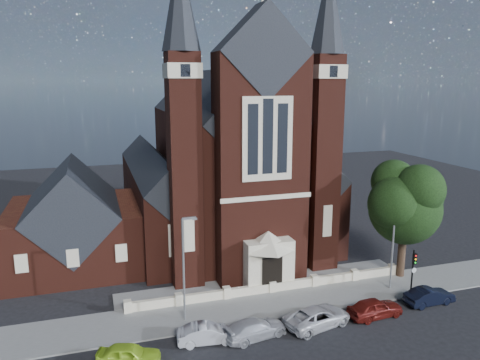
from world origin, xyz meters
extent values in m
plane|color=black|center=(0.00, 15.00, 0.00)|extent=(120.00, 120.00, 0.00)
cube|color=slate|center=(0.00, 4.50, 0.00)|extent=(60.00, 5.00, 0.12)
cube|color=slate|center=(0.00, 8.50, 0.00)|extent=(26.00, 3.00, 0.14)
cube|color=beige|center=(0.00, 6.50, 0.00)|extent=(24.00, 0.40, 0.90)
cube|color=#451B12|center=(0.00, 25.00, 7.00)|extent=(10.00, 30.00, 14.00)
cube|color=black|center=(0.00, 25.00, 14.00)|extent=(10.00, 30.20, 10.00)
cube|color=#451B12|center=(-7.50, 24.00, 4.00)|extent=(5.00, 26.00, 8.00)
cube|color=#451B12|center=(7.50, 24.00, 4.00)|extent=(5.00, 26.00, 8.00)
cube|color=black|center=(-7.50, 24.00, 8.00)|extent=(5.01, 26.20, 5.01)
cube|color=black|center=(7.50, 24.00, 8.00)|extent=(5.01, 26.20, 5.01)
cube|color=#451B12|center=(0.00, 9.50, 10.00)|extent=(8.00, 3.00, 20.00)
cube|color=black|center=(0.00, 9.50, 20.00)|extent=(8.00, 3.20, 8.00)
cube|color=beige|center=(0.00, 7.95, 13.00)|extent=(4.40, 0.15, 7.00)
cube|color=black|center=(0.00, 7.88, 13.20)|extent=(0.90, 0.08, 6.20)
cube|color=beige|center=(0.00, 7.50, 2.20)|extent=(4.20, 2.00, 4.40)
cube|color=black|center=(0.00, 6.45, 1.60)|extent=(1.80, 0.12, 3.20)
cone|color=beige|center=(0.00, 7.50, 4.40)|extent=(4.60, 4.60, 1.60)
cube|color=#451B12|center=(-6.50, 10.50, 10.00)|extent=(2.60, 2.60, 20.00)
cube|color=beige|center=(-6.50, 10.50, 18.50)|extent=(2.80, 2.80, 1.20)
cube|color=#451B12|center=(6.50, 10.50, 10.00)|extent=(2.60, 2.60, 20.00)
cube|color=beige|center=(6.50, 10.50, 18.50)|extent=(2.80, 2.80, 1.20)
cone|color=black|center=(6.50, 10.50, 24.00)|extent=(3.20, 3.20, 8.00)
cube|color=#451B12|center=(-16.00, 18.00, 3.00)|extent=(12.00, 12.00, 6.00)
cube|color=black|center=(-16.00, 18.00, 6.00)|extent=(8.49, 12.20, 8.49)
cylinder|color=black|center=(12.50, 6.00, 2.50)|extent=(0.70, 0.70, 5.00)
sphere|color=black|center=(12.50, 6.00, 6.50)|extent=(6.40, 6.40, 6.40)
sphere|color=black|center=(12.90, 4.80, 8.50)|extent=(4.40, 4.40, 4.40)
cylinder|color=gray|center=(-8.00, 4.00, 4.00)|extent=(0.16, 0.16, 8.00)
cube|color=gray|center=(-7.50, 4.00, 8.00)|extent=(1.00, 0.15, 0.18)
cube|color=gray|center=(-7.10, 4.00, 7.92)|extent=(0.35, 0.22, 0.12)
cylinder|color=gray|center=(10.00, 4.00, 4.00)|extent=(0.16, 0.16, 8.00)
cube|color=gray|center=(10.50, 4.00, 8.00)|extent=(1.00, 0.15, 0.18)
cube|color=gray|center=(10.90, 4.00, 7.92)|extent=(0.35, 0.22, 0.12)
cylinder|color=black|center=(11.00, 2.50, 2.00)|extent=(0.14, 0.14, 4.00)
cube|color=black|center=(11.00, 2.35, 3.30)|extent=(0.28, 0.22, 0.90)
sphere|color=red|center=(11.00, 2.22, 3.60)|extent=(0.14, 0.14, 0.14)
sphere|color=#CC8C0C|center=(11.00, 2.22, 3.30)|extent=(0.14, 0.14, 0.14)
sphere|color=#0C9919|center=(11.00, 2.22, 3.00)|extent=(0.14, 0.14, 0.14)
imported|color=#A8D62A|center=(-12.46, -0.39, 0.69)|extent=(4.33, 2.72, 1.37)
imported|color=#B6B7BE|center=(-7.11, 0.57, 0.68)|extent=(4.27, 1.86, 1.36)
imported|color=#AEAFB6|center=(-3.75, 0.21, 0.68)|extent=(4.99, 2.81, 1.37)
imported|color=silver|center=(1.16, 0.29, 0.73)|extent=(5.65, 3.59, 1.45)
imported|color=#601510|center=(5.95, 0.18, 0.75)|extent=(4.52, 2.11, 1.50)
imported|color=black|center=(11.35, 0.67, 0.69)|extent=(4.24, 1.62, 1.38)
camera|label=1|loc=(-13.82, -27.97, 17.69)|focal=35.00mm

